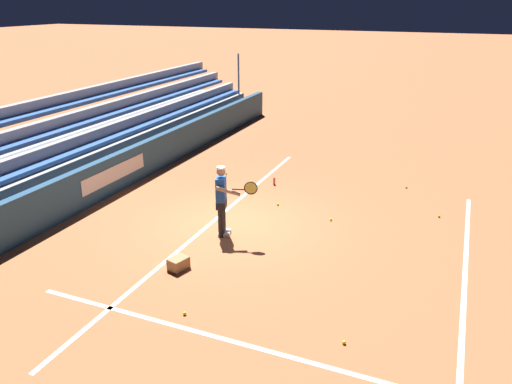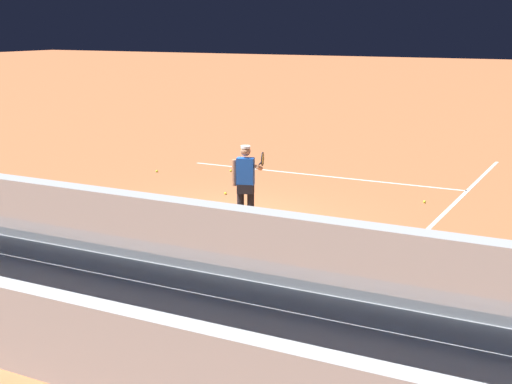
{
  "view_description": "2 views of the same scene",
  "coord_description": "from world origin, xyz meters",
  "px_view_note": "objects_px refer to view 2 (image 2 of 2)",
  "views": [
    {
      "loc": [
        10.24,
        4.96,
        5.32
      ],
      "look_at": [
        0.13,
        0.75,
        1.05
      ],
      "focal_mm": 35.0,
      "sensor_mm": 36.0,
      "label": 1
    },
    {
      "loc": [
        7.57,
        -12.87,
        4.18
      ],
      "look_at": [
        1.03,
        -0.39,
        0.87
      ],
      "focal_mm": 50.0,
      "sensor_mm": 36.0,
      "label": 2
    }
  ],
  "objects_px": {
    "tennis_ball_far_right": "(231,171)",
    "water_bottle": "(107,201)",
    "ball_box_cardboard": "(323,232)",
    "tennis_ball_stray_back": "(225,193)",
    "tennis_ball_toward_net": "(424,202)",
    "tennis_ball_midcourt": "(46,220)",
    "tennis_ball_near_player": "(403,233)",
    "tennis_ball_by_box": "(157,171)",
    "tennis_player": "(246,184)",
    "tennis_ball_far_left": "(176,205)",
    "tennis_ball_on_baseline": "(91,211)"
  },
  "relations": [
    {
      "from": "tennis_ball_toward_net",
      "to": "tennis_ball_stray_back",
      "type": "bearing_deg",
      "value": -162.81
    },
    {
      "from": "tennis_player",
      "to": "tennis_ball_by_box",
      "type": "xyz_separation_m",
      "value": [
        -4.94,
        3.68,
        -0.86
      ]
    },
    {
      "from": "ball_box_cardboard",
      "to": "tennis_ball_toward_net",
      "type": "distance_m",
      "value": 3.93
    },
    {
      "from": "tennis_ball_near_player",
      "to": "tennis_ball_by_box",
      "type": "height_order",
      "value": "same"
    },
    {
      "from": "tennis_ball_midcourt",
      "to": "tennis_ball_toward_net",
      "type": "distance_m",
      "value": 8.78
    },
    {
      "from": "tennis_ball_on_baseline",
      "to": "water_bottle",
      "type": "distance_m",
      "value": 0.71
    },
    {
      "from": "tennis_player",
      "to": "tennis_ball_toward_net",
      "type": "height_order",
      "value": "tennis_player"
    },
    {
      "from": "tennis_ball_far_left",
      "to": "tennis_ball_stray_back",
      "type": "bearing_deg",
      "value": 75.12
    },
    {
      "from": "tennis_ball_far_right",
      "to": "tennis_ball_by_box",
      "type": "bearing_deg",
      "value": -150.62
    },
    {
      "from": "tennis_ball_midcourt",
      "to": "tennis_ball_stray_back",
      "type": "bearing_deg",
      "value": 61.58
    },
    {
      "from": "ball_box_cardboard",
      "to": "tennis_ball_near_player",
      "type": "relative_size",
      "value": 6.06
    },
    {
      "from": "tennis_ball_near_player",
      "to": "tennis_ball_toward_net",
      "type": "height_order",
      "value": "same"
    },
    {
      "from": "tennis_ball_by_box",
      "to": "water_bottle",
      "type": "height_order",
      "value": "water_bottle"
    },
    {
      "from": "tennis_ball_stray_back",
      "to": "water_bottle",
      "type": "height_order",
      "value": "water_bottle"
    },
    {
      "from": "tennis_ball_midcourt",
      "to": "water_bottle",
      "type": "relative_size",
      "value": 0.3
    },
    {
      "from": "tennis_ball_far_right",
      "to": "tennis_ball_midcourt",
      "type": "distance_m",
      "value": 6.63
    },
    {
      "from": "tennis_ball_far_left",
      "to": "tennis_ball_on_baseline",
      "type": "bearing_deg",
      "value": -135.44
    },
    {
      "from": "ball_box_cardboard",
      "to": "tennis_ball_stray_back",
      "type": "bearing_deg",
      "value": 147.19
    },
    {
      "from": "tennis_ball_far_left",
      "to": "tennis_ball_by_box",
      "type": "xyz_separation_m",
      "value": [
        -2.74,
        3.09,
        0.0
      ]
    },
    {
      "from": "ball_box_cardboard",
      "to": "tennis_ball_near_player",
      "type": "distance_m",
      "value": 1.67
    },
    {
      "from": "tennis_ball_near_player",
      "to": "tennis_ball_midcourt",
      "type": "bearing_deg",
      "value": -159.77
    },
    {
      "from": "tennis_player",
      "to": "tennis_ball_far_left",
      "type": "relative_size",
      "value": 25.98
    },
    {
      "from": "ball_box_cardboard",
      "to": "tennis_ball_by_box",
      "type": "relative_size",
      "value": 6.06
    },
    {
      "from": "tennis_ball_far_left",
      "to": "tennis_ball_near_player",
      "type": "bearing_deg",
      "value": 2.3
    },
    {
      "from": "tennis_ball_far_right",
      "to": "tennis_ball_near_player",
      "type": "bearing_deg",
      "value": -32.03
    },
    {
      "from": "tennis_ball_far_right",
      "to": "tennis_ball_toward_net",
      "type": "height_order",
      "value": "same"
    },
    {
      "from": "tennis_ball_near_player",
      "to": "tennis_ball_toward_net",
      "type": "distance_m",
      "value": 2.85
    },
    {
      "from": "tennis_ball_far_right",
      "to": "tennis_ball_toward_net",
      "type": "bearing_deg",
      "value": -10.4
    },
    {
      "from": "tennis_ball_far_left",
      "to": "tennis_ball_toward_net",
      "type": "height_order",
      "value": "same"
    },
    {
      "from": "ball_box_cardboard",
      "to": "tennis_ball_stray_back",
      "type": "xyz_separation_m",
      "value": [
        -3.61,
        2.33,
        -0.1
      ]
    },
    {
      "from": "ball_box_cardboard",
      "to": "tennis_ball_by_box",
      "type": "xyz_separation_m",
      "value": [
        -6.78,
        3.82,
        -0.1
      ]
    },
    {
      "from": "tennis_ball_far_right",
      "to": "tennis_ball_toward_net",
      "type": "relative_size",
      "value": 1.0
    },
    {
      "from": "tennis_ball_midcourt",
      "to": "tennis_ball_on_baseline",
      "type": "relative_size",
      "value": 1.0
    },
    {
      "from": "tennis_ball_near_player",
      "to": "tennis_ball_toward_net",
      "type": "relative_size",
      "value": 1.0
    },
    {
      "from": "ball_box_cardboard",
      "to": "tennis_ball_midcourt",
      "type": "height_order",
      "value": "ball_box_cardboard"
    },
    {
      "from": "tennis_ball_far_left",
      "to": "tennis_ball_on_baseline",
      "type": "height_order",
      "value": "same"
    },
    {
      "from": "tennis_ball_near_player",
      "to": "tennis_player",
      "type": "bearing_deg",
      "value": -165.99
    },
    {
      "from": "tennis_ball_stray_back",
      "to": "tennis_ball_far_right",
      "type": "relative_size",
      "value": 1.0
    },
    {
      "from": "tennis_ball_midcourt",
      "to": "tennis_ball_toward_net",
      "type": "height_order",
      "value": "same"
    },
    {
      "from": "water_bottle",
      "to": "tennis_ball_by_box",
      "type": "bearing_deg",
      "value": 108.31
    },
    {
      "from": "tennis_ball_far_left",
      "to": "tennis_ball_by_box",
      "type": "bearing_deg",
      "value": 131.52
    },
    {
      "from": "tennis_ball_far_right",
      "to": "tennis_ball_near_player",
      "type": "relative_size",
      "value": 1.0
    },
    {
      "from": "tennis_ball_stray_back",
      "to": "tennis_ball_toward_net",
      "type": "xyz_separation_m",
      "value": [
        4.69,
        1.45,
        0.0
      ]
    },
    {
      "from": "tennis_ball_toward_net",
      "to": "water_bottle",
      "type": "relative_size",
      "value": 0.3
    },
    {
      "from": "tennis_player",
      "to": "water_bottle",
      "type": "height_order",
      "value": "tennis_player"
    },
    {
      "from": "tennis_player",
      "to": "ball_box_cardboard",
      "type": "xyz_separation_m",
      "value": [
        1.83,
        -0.14,
        -0.76
      ]
    },
    {
      "from": "tennis_ball_by_box",
      "to": "water_bottle",
      "type": "distance_m",
      "value": 3.97
    },
    {
      "from": "tennis_ball_stray_back",
      "to": "tennis_ball_toward_net",
      "type": "bearing_deg",
      "value": 17.19
    },
    {
      "from": "tennis_ball_far_right",
      "to": "water_bottle",
      "type": "bearing_deg",
      "value": -97.42
    },
    {
      "from": "tennis_ball_far_right",
      "to": "tennis_ball_midcourt",
      "type": "height_order",
      "value": "same"
    }
  ]
}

